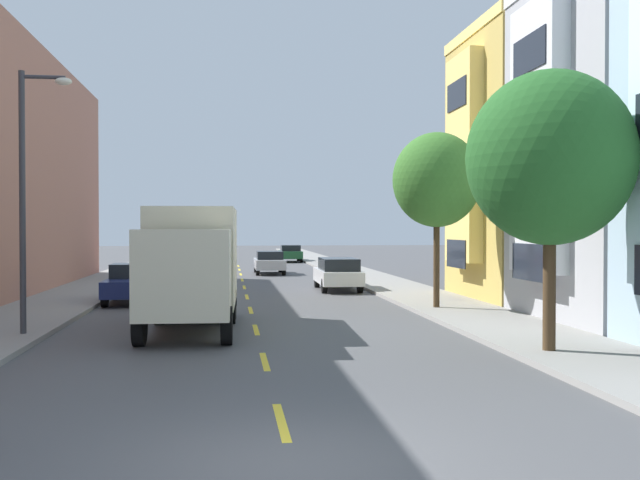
# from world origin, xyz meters

# --- Properties ---
(ground_plane) EXTENTS (160.00, 160.00, 0.00)m
(ground_plane) POSITION_xyz_m (0.00, 30.00, 0.00)
(ground_plane) COLOR #4C4C4F
(sidewalk_left) EXTENTS (3.20, 120.00, 0.14)m
(sidewalk_left) POSITION_xyz_m (-7.10, 28.00, 0.07)
(sidewalk_left) COLOR gray
(sidewalk_left) RESTS_ON ground_plane
(sidewalk_right) EXTENTS (3.20, 120.00, 0.14)m
(sidewalk_right) POSITION_xyz_m (7.10, 28.00, 0.07)
(sidewalk_right) COLOR gray
(sidewalk_right) RESTS_ON ground_plane
(lane_centerline_dashes) EXTENTS (0.14, 47.20, 0.01)m
(lane_centerline_dashes) POSITION_xyz_m (0.00, 24.50, 0.00)
(lane_centerline_dashes) COLOR yellow
(lane_centerline_dashes) RESTS_ON ground_plane
(townhouse_third_mustard) EXTENTS (14.34, 6.82, 10.85)m
(townhouse_third_mustard) POSITION_xyz_m (15.46, 19.17, 5.22)
(townhouse_third_mustard) COLOR tan
(townhouse_third_mustard) RESTS_ON ground_plane
(street_tree_nearest) EXTENTS (3.75, 3.75, 6.30)m
(street_tree_nearest) POSITION_xyz_m (6.40, 6.86, 4.46)
(street_tree_nearest) COLOR #47331E
(street_tree_nearest) RESTS_ON sidewalk_right
(street_tree_second) EXTENTS (3.06, 3.06, 6.06)m
(street_tree_second) POSITION_xyz_m (6.40, 15.91, 4.55)
(street_tree_second) COLOR #47331E
(street_tree_second) RESTS_ON sidewalk_right
(street_lamp) EXTENTS (1.35, 0.28, 6.84)m
(street_lamp) POSITION_xyz_m (-5.95, 11.07, 4.10)
(street_lamp) COLOR #38383D
(street_lamp) RESTS_ON sidewalk_left
(delivery_box_truck) EXTENTS (2.60, 7.31, 3.47)m
(delivery_box_truck) POSITION_xyz_m (-1.79, 12.37, 1.95)
(delivery_box_truck) COLOR beige
(delivery_box_truck) RESTS_ON ground_plane
(parked_wagon_champagne) EXTENTS (1.84, 4.71, 1.50)m
(parked_wagon_champagne) POSITION_xyz_m (-4.46, 32.53, 0.80)
(parked_wagon_champagne) COLOR tan
(parked_wagon_champagne) RESTS_ON ground_plane
(parked_hatchback_navy) EXTENTS (1.78, 4.02, 1.50)m
(parked_hatchback_navy) POSITION_xyz_m (-4.50, 20.08, 0.76)
(parked_hatchback_navy) COLOR navy
(parked_hatchback_navy) RESTS_ON ground_plane
(parked_pickup_burgundy) EXTENTS (2.10, 5.34, 1.73)m
(parked_pickup_burgundy) POSITION_xyz_m (-4.47, 38.39, 0.83)
(parked_pickup_burgundy) COLOR maroon
(parked_pickup_burgundy) RESTS_ON ground_plane
(parked_suv_charcoal) EXTENTS (2.02, 4.83, 1.93)m
(parked_suv_charcoal) POSITION_xyz_m (-4.23, 48.79, 0.99)
(parked_suv_charcoal) COLOR #333338
(parked_suv_charcoal) RESTS_ON ground_plane
(parked_sedan_forest) EXTENTS (1.88, 4.53, 1.43)m
(parked_sedan_forest) POSITION_xyz_m (4.45, 53.14, 0.75)
(parked_sedan_forest) COLOR #194C28
(parked_sedan_forest) RESTS_ON ground_plane
(parked_wagon_white) EXTENTS (1.90, 4.73, 1.50)m
(parked_wagon_white) POSITION_xyz_m (4.27, 24.77, 0.80)
(parked_wagon_white) COLOR silver
(parked_wagon_white) RESTS_ON ground_plane
(moving_silver_sedan) EXTENTS (1.80, 4.50, 1.43)m
(moving_silver_sedan) POSITION_xyz_m (1.80, 37.26, 0.75)
(moving_silver_sedan) COLOR #B2B5BA
(moving_silver_sedan) RESTS_ON ground_plane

